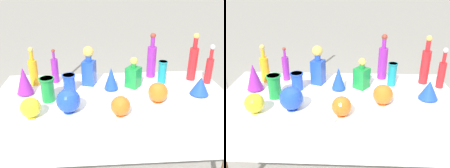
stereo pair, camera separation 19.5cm
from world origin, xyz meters
The scene contains 22 objects.
ground_plane centered at (0.00, 0.00, 0.00)m, with size 40.00×40.00×0.00m, color gray.
display_table centered at (0.00, -0.03, 0.70)m, with size 1.88×0.95×0.76m.
tall_bottle_0 centered at (0.74, 0.27, 0.94)m, with size 0.08×0.08×0.43m.
tall_bottle_1 centered at (0.39, 0.37, 0.93)m, with size 0.08×0.08×0.41m.
tall_bottle_2 centered at (-0.48, 0.30, 0.88)m, with size 0.06×0.06×0.31m.
tall_bottle_3 centered at (0.86, 0.19, 0.90)m, with size 0.06×0.06×0.35m.
tall_bottle_4 centered at (-0.66, 0.26, 0.89)m, with size 0.07×0.07×0.34m.
square_decanter_0 centered at (-0.18, 0.23, 0.92)m, with size 0.13×0.13×0.34m.
square_decanter_1 centered at (0.19, 0.16, 0.87)m, with size 0.15×0.15×0.26m.
slender_vase_0 centered at (-0.49, -0.05, 0.86)m, with size 0.12×0.12×0.19m.
slender_vase_1 centered at (0.46, 0.22, 0.87)m, with size 0.08×0.08×0.20m.
slender_vase_2 centered at (-0.34, 0.10, 0.84)m, with size 0.11×0.11×0.15m.
fluted_vase_0 centered at (-0.69, 0.07, 0.88)m, with size 0.13×0.13×0.23m.
fluted_vase_1 centered at (0.00, 0.11, 0.86)m, with size 0.12×0.12×0.19m.
fluted_vase_2 centered at (0.70, -0.04, 0.84)m, with size 0.15×0.15×0.15m.
round_bowl_0 centered at (0.04, -0.31, 0.84)m, with size 0.14×0.14×0.14m.
round_bowl_1 centered at (-0.32, -0.24, 0.85)m, with size 0.17×0.17×0.18m.
round_bowl_2 centered at (0.34, -0.13, 0.84)m, with size 0.15×0.15×0.16m.
round_bowl_3 centered at (-0.57, -0.29, 0.84)m, with size 0.14×0.14×0.15m.
price_tag_left centered at (-0.03, -0.40, 0.78)m, with size 0.05×0.01×0.04m, color white.
price_tag_center centered at (0.38, -0.41, 0.78)m, with size 0.05×0.01×0.03m, color white.
price_tag_right centered at (0.41, -0.40, 0.78)m, with size 0.05×0.01×0.05m, color white.
Camera 1 is at (-0.12, -1.77, 1.67)m, focal length 40.00 mm.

